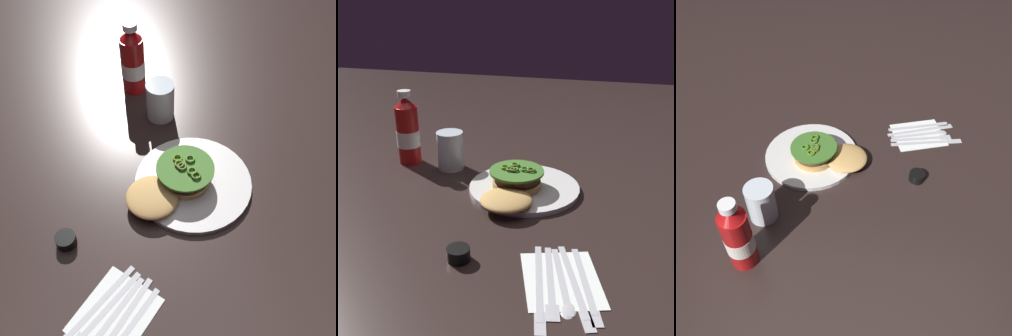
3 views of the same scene
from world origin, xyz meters
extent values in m
plane|color=#2C201D|center=(0.00, 0.00, 0.00)|extent=(3.00, 3.00, 0.00)
cylinder|color=silver|center=(-0.05, 0.10, 0.01)|extent=(0.28, 0.28, 0.01)
cylinder|color=tan|center=(-0.04, 0.08, 0.02)|extent=(0.12, 0.12, 0.02)
cylinder|color=#512D19|center=(-0.04, 0.08, 0.04)|extent=(0.11, 0.11, 0.02)
cylinder|color=red|center=(-0.04, 0.08, 0.05)|extent=(0.10, 0.10, 0.01)
cylinder|color=#3C6F27|center=(-0.04, 0.08, 0.06)|extent=(0.14, 0.14, 0.01)
torus|color=#457C1E|center=(-0.06, 0.07, 0.06)|extent=(0.02, 0.02, 0.01)
torus|color=#406417|center=(-0.04, 0.12, 0.06)|extent=(0.02, 0.02, 0.01)
torus|color=#506C16|center=(-0.03, 0.07, 0.06)|extent=(0.02, 0.02, 0.01)
torus|color=#507B13|center=(-0.04, 0.05, 0.06)|extent=(0.02, 0.02, 0.01)
torus|color=#4B6727|center=(-0.03, 0.08, 0.06)|extent=(0.02, 0.02, 0.01)
torus|color=#467521|center=(-0.04, 0.10, 0.06)|extent=(0.02, 0.02, 0.01)
ellipsoid|color=tan|center=(0.06, 0.08, 0.03)|extent=(0.12, 0.12, 0.03)
cylinder|color=#A61112|center=(-0.14, -0.27, 0.08)|extent=(0.06, 0.06, 0.17)
cone|color=#A61112|center=(-0.14, -0.27, 0.18)|extent=(0.06, 0.06, 0.03)
cylinder|color=white|center=(-0.14, -0.27, 0.20)|extent=(0.04, 0.04, 0.02)
cylinder|color=white|center=(-0.14, -0.27, 0.07)|extent=(0.07, 0.07, 0.05)
cylinder|color=silver|center=(-0.13, -0.13, 0.05)|extent=(0.07, 0.07, 0.11)
cylinder|color=black|center=(0.26, 0.05, 0.01)|extent=(0.04, 0.04, 0.03)
cube|color=white|center=(0.27, 0.24, 0.00)|extent=(0.19, 0.17, 0.00)
cube|color=silver|center=(0.28, 0.20, 0.00)|extent=(0.20, 0.05, 0.00)
cube|color=silver|center=(0.36, 0.22, 0.00)|extent=(0.08, 0.03, 0.00)
cube|color=silver|center=(0.28, 0.22, 0.00)|extent=(0.19, 0.05, 0.00)
cube|color=silver|center=(0.35, 0.24, 0.00)|extent=(0.04, 0.03, 0.00)
cube|color=silver|center=(0.27, 0.24, 0.00)|extent=(0.17, 0.06, 0.00)
ellipsoid|color=silver|center=(0.34, 0.26, 0.00)|extent=(0.04, 0.03, 0.00)
cube|color=silver|center=(0.26, 0.26, 0.00)|extent=(0.19, 0.08, 0.00)
cube|color=silver|center=(0.34, 0.29, 0.00)|extent=(0.08, 0.04, 0.00)
cube|color=silver|center=(0.26, 0.28, 0.00)|extent=(0.17, 0.06, 0.00)
cube|color=silver|center=(0.33, 0.30, 0.00)|extent=(0.08, 0.04, 0.00)
camera|label=1|loc=(0.35, 0.51, 0.80)|focal=43.99mm
camera|label=2|loc=(0.84, 0.30, 0.46)|focal=43.10mm
camera|label=3|loc=(0.15, -0.71, 0.81)|focal=40.91mm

